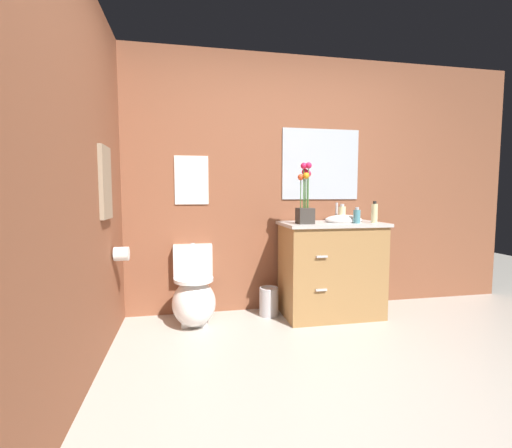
{
  "coord_description": "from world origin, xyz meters",
  "views": [
    {
      "loc": [
        -0.92,
        -1.65,
        1.16
      ],
      "look_at": [
        -0.32,
        1.38,
        0.89
      ],
      "focal_mm": 24.66,
      "sensor_mm": 36.0,
      "label": 1
    }
  ],
  "objects": [
    {
      "name": "vanity_cabinet",
      "position": [
        0.42,
        1.43,
        0.46
      ],
      "size": [
        0.94,
        0.56,
        1.07
      ],
      "color": "#9E7242",
      "rests_on": "ground_plane"
    },
    {
      "name": "wall_mirror",
      "position": [
        0.41,
        1.73,
        1.45
      ],
      "size": [
        0.8,
        0.01,
        0.7
      ],
      "primitive_type": "cube",
      "color": "#B2BCC6"
    },
    {
      "name": "toilet_paper_roll",
      "position": [
        -1.43,
        1.26,
        0.68
      ],
      "size": [
        0.11,
        0.11,
        0.11
      ],
      "primitive_type": "cylinder",
      "rotation": [
        0.0,
        1.57,
        0.0
      ],
      "color": "white"
    },
    {
      "name": "wall_poster",
      "position": [
        -0.87,
        1.73,
        1.28
      ],
      "size": [
        0.31,
        0.01,
        0.45
      ],
      "primitive_type": "cube",
      "color": "silver"
    },
    {
      "name": "trash_bin",
      "position": [
        -0.17,
        1.53,
        0.14
      ],
      "size": [
        0.18,
        0.18,
        0.27
      ],
      "color": "#B7B7BC",
      "rests_on": "ground_plane"
    },
    {
      "name": "ground_plane",
      "position": [
        0.0,
        0.0,
        0.0
      ],
      "size": [
        10.02,
        10.02,
        0.0
      ],
      "primitive_type": "plane",
      "color": "#B2ADA3"
    },
    {
      "name": "wall_left",
      "position": [
        -1.53,
        0.52,
        1.25
      ],
      "size": [
        0.05,
        4.85,
        2.5
      ],
      "primitive_type": "cube",
      "color": "brown",
      "rests_on": "ground_plane"
    },
    {
      "name": "hanging_towel",
      "position": [
        -1.49,
        1.04,
        1.23
      ],
      "size": [
        0.03,
        0.28,
        0.52
      ],
      "primitive_type": "cube",
      "color": "gray"
    },
    {
      "name": "toilet",
      "position": [
        -0.87,
        1.46,
        0.24
      ],
      "size": [
        0.38,
        0.59,
        0.69
      ],
      "color": "white",
      "rests_on": "ground_plane"
    },
    {
      "name": "hand_wash_bottle",
      "position": [
        0.59,
        1.29,
        0.95
      ],
      "size": [
        0.06,
        0.06,
        0.15
      ],
      "color": "teal",
      "rests_on": "vanity_cabinet"
    },
    {
      "name": "lotion_bottle",
      "position": [
        0.54,
        1.5,
        0.97
      ],
      "size": [
        0.07,
        0.07,
        0.17
      ],
      "color": "beige",
      "rests_on": "vanity_cabinet"
    },
    {
      "name": "wall_back",
      "position": [
        0.2,
        1.76,
        1.25
      ],
      "size": [
        4.67,
        0.05,
        2.5
      ],
      "primitive_type": "cube",
      "color": "brown",
      "rests_on": "ground_plane"
    },
    {
      "name": "soap_bottle",
      "position": [
        0.77,
        1.3,
        0.98
      ],
      "size": [
        0.06,
        0.06,
        0.2
      ],
      "color": "beige",
      "rests_on": "vanity_cabinet"
    },
    {
      "name": "flower_vase",
      "position": [
        0.12,
        1.34,
        1.08
      ],
      "size": [
        0.14,
        0.14,
        0.54
      ],
      "color": "#38332D",
      "rests_on": "vanity_cabinet"
    }
  ]
}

